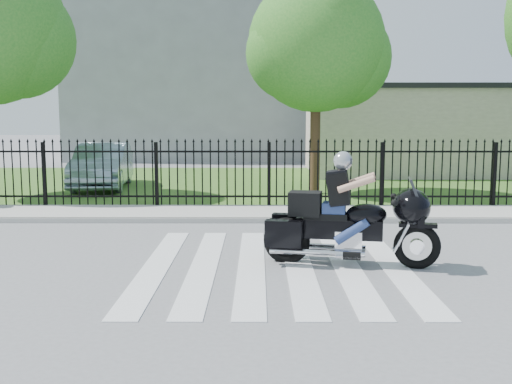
{
  "coord_description": "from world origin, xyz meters",
  "views": [
    {
      "loc": [
        -0.29,
        -9.85,
        2.57
      ],
      "look_at": [
        -0.33,
        1.98,
        1.0
      ],
      "focal_mm": 42.0,
      "sensor_mm": 36.0,
      "label": 1
    }
  ],
  "objects": [
    {
      "name": "ground",
      "position": [
        0.0,
        0.0,
        0.0
      ],
      "size": [
        120.0,
        120.0,
        0.0
      ],
      "primitive_type": "plane",
      "color": "slate",
      "rests_on": "ground"
    },
    {
      "name": "building_low_roof",
      "position": [
        7.0,
        16.0,
        3.6
      ],
      "size": [
        10.2,
        6.2,
        0.2
      ],
      "primitive_type": "cube",
      "color": "black",
      "rests_on": "building_low"
    },
    {
      "name": "parked_car",
      "position": [
        -5.6,
        10.44,
        0.79
      ],
      "size": [
        2.11,
        4.8,
        1.53
      ],
      "primitive_type": "imported",
      "rotation": [
        0.0,
        0.0,
        0.11
      ],
      "color": "#8CA4B1",
      "rests_on": "grass_strip"
    },
    {
      "name": "grass_strip",
      "position": [
        0.0,
        12.0,
        0.01
      ],
      "size": [
        40.0,
        12.0,
        0.02
      ],
      "primitive_type": "cube",
      "color": "#376121",
      "rests_on": "ground"
    },
    {
      "name": "building_tall",
      "position": [
        -3.0,
        26.0,
        6.0
      ],
      "size": [
        15.0,
        10.0,
        12.0
      ],
      "primitive_type": "cube",
      "color": "#919499",
      "rests_on": "ground"
    },
    {
      "name": "curb",
      "position": [
        0.0,
        4.0,
        0.06
      ],
      "size": [
        40.0,
        0.12,
        0.12
      ],
      "primitive_type": "cube",
      "color": "#ADAAA3",
      "rests_on": "ground"
    },
    {
      "name": "iron_fence",
      "position": [
        0.0,
        6.0,
        0.9
      ],
      "size": [
        26.0,
        0.04,
        1.8
      ],
      "color": "black",
      "rests_on": "ground"
    },
    {
      "name": "motorcycle_rider",
      "position": [
        1.19,
        0.11,
        0.81
      ],
      "size": [
        2.96,
        1.36,
        1.97
      ],
      "rotation": [
        0.0,
        0.0,
        -0.2
      ],
      "color": "black",
      "rests_on": "ground"
    },
    {
      "name": "sidewalk",
      "position": [
        0.0,
        5.0,
        0.06
      ],
      "size": [
        40.0,
        2.0,
        0.12
      ],
      "primitive_type": "cube",
      "color": "#ADAAA3",
      "rests_on": "ground"
    },
    {
      "name": "tree_mid",
      "position": [
        1.5,
        9.0,
        4.67
      ],
      "size": [
        4.2,
        4.2,
        6.78
      ],
      "color": "#382316",
      "rests_on": "ground"
    },
    {
      "name": "building_low",
      "position": [
        7.0,
        16.0,
        1.75
      ],
      "size": [
        10.0,
        6.0,
        3.5
      ],
      "primitive_type": "cube",
      "color": "beige",
      "rests_on": "ground"
    },
    {
      "name": "crosswalk",
      "position": [
        0.0,
        0.0,
        0.01
      ],
      "size": [
        5.0,
        5.5,
        0.01
      ],
      "primitive_type": null,
      "color": "silver",
      "rests_on": "ground"
    }
  ]
}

